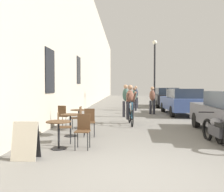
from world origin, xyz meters
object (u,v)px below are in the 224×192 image
(cafe_chair_mid_toward_street, at_px, (89,120))
(cafe_chair_far_toward_street, at_px, (63,115))
(cafe_chair_near_toward_street, at_px, (83,129))
(pedestrian_far, at_px, (134,98))
(parked_car_second, at_px, (182,101))
(cafe_table_near, at_px, (59,129))
(cafe_chair_far_toward_wall, at_px, (78,117))
(cyclist_on_bicycle, at_px, (130,106))
(pedestrian_near, at_px, (126,99))
(pedestrian_furthest, at_px, (136,96))
(pedestrian_mid, at_px, (152,99))
(cafe_chair_near_toward_wall, at_px, (62,125))
(street_lamp, at_px, (155,66))
(parked_car_third, at_px, (166,97))
(sandwich_board_sign, at_px, (26,141))
(parked_motorcycle, at_px, (218,131))
(cafe_table_mid, at_px, (71,120))
(cafe_table_far, at_px, (79,115))

(cafe_chair_mid_toward_street, height_order, cafe_chair_far_toward_street, same)
(cafe_chair_near_toward_street, height_order, cafe_chair_mid_toward_street, same)
(pedestrian_far, height_order, parked_car_second, pedestrian_far)
(cafe_table_near, xyz_separation_m, cafe_chair_far_toward_wall, (-0.01, 2.65, -0.00))
(cyclist_on_bicycle, distance_m, parked_car_second, 4.91)
(pedestrian_near, relative_size, pedestrian_furthest, 1.02)
(pedestrian_mid, relative_size, pedestrian_furthest, 0.96)
(pedestrian_near, distance_m, parked_car_second, 3.54)
(cafe_chair_near_toward_wall, bearing_deg, street_lamp, 68.69)
(cafe_table_near, relative_size, parked_car_third, 0.16)
(cafe_chair_near_toward_street, xyz_separation_m, cafe_chair_near_toward_wall, (-0.70, 0.55, 0.00))
(sandwich_board_sign, relative_size, pedestrian_furthest, 0.48)
(cafe_chair_near_toward_wall, distance_m, sandwich_board_sign, 1.60)
(cyclist_on_bicycle, distance_m, street_lamp, 7.11)
(cafe_chair_near_toward_wall, distance_m, cafe_chair_far_toward_street, 2.57)
(parked_motorcycle, bearing_deg, cafe_table_near, -172.51)
(cafe_chair_far_toward_street, height_order, parked_car_second, parked_car_second)
(cafe_chair_far_toward_wall, bearing_deg, pedestrian_mid, 58.61)
(cafe_table_mid, distance_m, sandwich_board_sign, 2.55)
(sandwich_board_sign, xyz_separation_m, pedestrian_near, (2.27, 7.68, 0.57))
(cafe_table_near, distance_m, pedestrian_mid, 8.94)
(cafe_table_near, xyz_separation_m, pedestrian_furthest, (2.63, 12.22, 0.45))
(cafe_chair_far_toward_street, height_order, parked_motorcycle, cafe_chair_far_toward_street)
(cafe_table_mid, relative_size, pedestrian_far, 0.45)
(pedestrian_furthest, relative_size, street_lamp, 0.35)
(cafe_chair_near_toward_street, distance_m, sandwich_board_sign, 1.48)
(cyclist_on_bicycle, bearing_deg, pedestrian_furthest, 85.33)
(cafe_chair_far_toward_wall, bearing_deg, cafe_table_near, -89.72)
(sandwich_board_sign, xyz_separation_m, pedestrian_far, (2.91, 11.25, 0.49))
(cafe_chair_near_toward_street, relative_size, pedestrian_furthest, 0.52)
(cafe_chair_mid_toward_street, relative_size, cyclist_on_bicycle, 0.51)
(cafe_chair_near_toward_street, bearing_deg, parked_car_third, 71.58)
(cafe_table_far, distance_m, pedestrian_furthest, 9.43)
(cafe_table_far, bearing_deg, cafe_chair_far_toward_wall, -82.19)
(pedestrian_furthest, xyz_separation_m, parked_car_second, (2.46, -4.18, -0.18))
(cafe_chair_far_toward_street, bearing_deg, cafe_chair_far_toward_wall, -35.69)
(cafe_table_far, distance_m, street_lamp, 8.86)
(cafe_chair_near_toward_wall, bearing_deg, cafe_chair_near_toward_street, -38.28)
(pedestrian_near, distance_m, pedestrian_mid, 2.19)
(cafe_chair_mid_toward_street, relative_size, sandwich_board_sign, 1.07)
(cafe_table_far, xyz_separation_m, cafe_chair_far_toward_wall, (0.08, -0.55, -0.00))
(cafe_table_near, xyz_separation_m, cafe_table_far, (-0.09, 3.20, 0.00))
(cafe_chair_near_toward_wall, height_order, cafe_table_mid, cafe_chair_near_toward_wall)
(cafe_chair_far_toward_wall, xyz_separation_m, parked_motorcycle, (4.28, -2.09, -0.11))
(cafe_table_mid, height_order, sandwich_board_sign, sandwich_board_sign)
(cyclist_on_bicycle, relative_size, pedestrian_far, 1.09)
(cafe_chair_mid_toward_street, xyz_separation_m, street_lamp, (3.30, 9.03, 2.59))
(cafe_chair_mid_toward_street, bearing_deg, street_lamp, 69.94)
(parked_car_second, bearing_deg, pedestrian_near, -158.91)
(cafe_table_far, relative_size, parked_car_third, 0.16)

